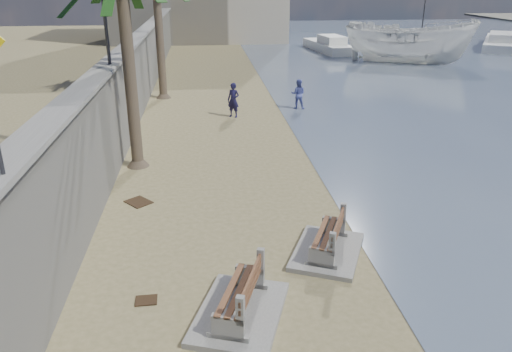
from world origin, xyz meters
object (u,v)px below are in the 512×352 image
person_a (233,98)px  person_b (298,92)px  yacht_near (503,44)px  bench_near (328,239)px  boat_cruiser (409,40)px  sailboat_west (420,41)px  bench_far (240,298)px  yacht_far (328,47)px

person_a → person_b: 3.71m
yacht_near → bench_near: bearing=175.9°
person_a → boat_cruiser: (14.87, 15.10, 0.86)m
bench_near → person_a: bearing=96.4°
sailboat_west → person_b: bearing=-124.7°
bench_far → person_b: 17.46m
yacht_far → yacht_near: bearing=-95.1°
bench_near → boat_cruiser: bearing=64.8°
person_a → sailboat_west: bearing=82.9°
bench_far → yacht_far: bearing=73.8°
bench_far → person_b: size_ratio=1.63×
person_a → yacht_far: 24.85m
bench_near → yacht_far: (8.72, 36.00, -0.06)m
bench_near → yacht_far: bearing=76.4°
person_b → yacht_far: person_b is taller
yacht_near → yacht_far: 17.67m
yacht_near → sailboat_west: size_ratio=1.05×
bench_near → yacht_near: yacht_near is taller
bench_far → yacht_near: bearing=53.6°
boat_cruiser → yacht_near: bearing=-31.8°
person_a → yacht_far: person_a is taller
yacht_near → yacht_far: size_ratio=1.44×
bench_near → sailboat_west: bearing=64.1°
boat_cruiser → sailboat_west: bearing=-2.0°
person_b → sailboat_west: (17.35, 25.10, -0.53)m
bench_far → boat_cruiser: size_ratio=0.63×
bench_near → boat_cruiser: size_ratio=0.61×
bench_far → person_a: 15.62m
yacht_near → bench_far: bearing=175.2°
person_a → yacht_near: (27.87, 23.36, -0.61)m
person_b → yacht_far: bearing=-93.8°
person_a → yacht_far: (10.22, 22.64, -0.61)m
person_b → yacht_near: size_ratio=0.15×
person_a → boat_cruiser: 21.21m
bench_far → person_b: person_b is taller
bench_near → boat_cruiser: boat_cruiser is taller
person_b → yacht_near: bearing=-124.2°
bench_near → person_b: (1.96, 14.69, 0.44)m
bench_near → yacht_near: size_ratio=0.24×
person_a → sailboat_west: 33.65m
boat_cruiser → yacht_far: size_ratio=0.56×
bench_far → yacht_far: 39.80m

